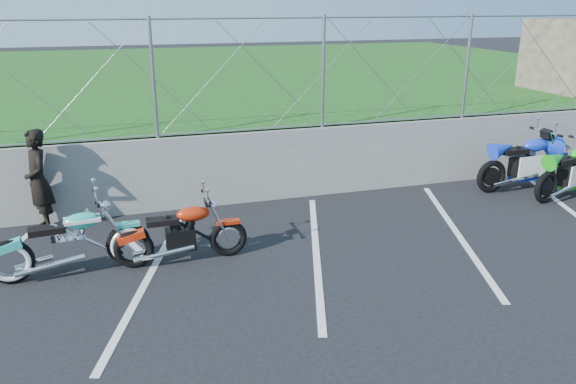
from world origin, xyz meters
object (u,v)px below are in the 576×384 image
object	(u,v)px
naked_orange	(184,235)
sportbike_green	(572,173)
cruiser_turquoise	(73,244)
person_standing	(38,181)
sportbike_blue	(526,165)

from	to	relation	value
naked_orange	sportbike_green	bearing A→B (deg)	5.65
cruiser_turquoise	person_standing	distance (m)	1.92
cruiser_turquoise	sportbike_blue	distance (m)	8.41
cruiser_turquoise	sportbike_green	world-z (taller)	sportbike_green
naked_orange	sportbike_green	xyz separation A→B (m)	(7.36, 0.70, 0.06)
sportbike_blue	person_standing	bearing A→B (deg)	174.49
sportbike_blue	person_standing	xyz separation A→B (m)	(-8.87, 0.51, 0.34)
cruiser_turquoise	naked_orange	distance (m)	1.47
cruiser_turquoise	naked_orange	xyz separation A→B (m)	(1.47, -0.08, -0.02)
sportbike_green	person_standing	distance (m)	9.46
cruiser_turquoise	person_standing	world-z (taller)	person_standing
cruiser_turquoise	sportbike_blue	bearing A→B (deg)	2.82
person_standing	sportbike_green	bearing A→B (deg)	64.51
naked_orange	person_standing	bearing A→B (deg)	137.51
naked_orange	sportbike_green	distance (m)	7.40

